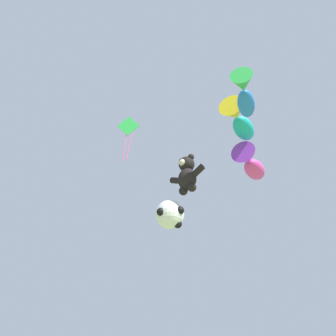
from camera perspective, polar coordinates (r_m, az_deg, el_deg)
name	(u,v)px	position (r m, az deg, el deg)	size (l,w,h in m)	color
teddy_bear_kite	(187,174)	(12.41, 3.31, -1.12)	(1.61, 0.71, 1.64)	black
soccer_ball_kite	(170,214)	(11.88, 0.36, -8.08)	(1.16, 1.15, 1.06)	white
fish_kite_cobalt	(244,94)	(12.78, 13.17, 12.46)	(1.56, 2.30, 0.81)	blue
fish_kite_teal	(239,120)	(14.72, 12.27, 8.11)	(1.48, 2.62, 1.07)	#19ADB2
fish_kite_magenta	(250,163)	(15.81, 14.16, 0.80)	(1.49, 2.62, 1.12)	#E53F9E
diamond_kite	(128,130)	(13.68, -6.96, 6.53)	(0.75, 0.61, 2.24)	green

